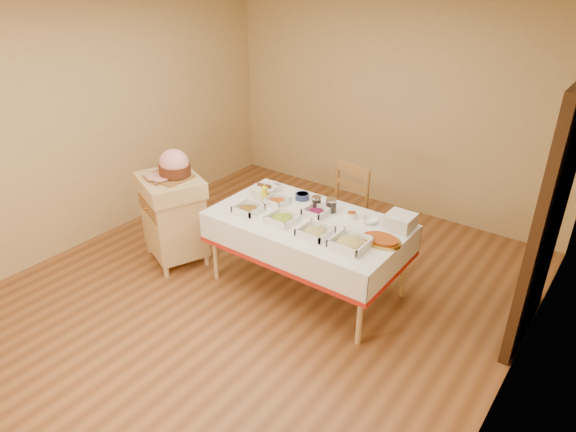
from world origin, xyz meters
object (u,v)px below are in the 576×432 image
(dining_table, at_px, (308,234))
(preserve_jar_right, at_px, (331,206))
(plate_stack, at_px, (400,221))
(brass_platter, at_px, (381,240))
(mustard_bottle, at_px, (264,194))
(ham_on_board, at_px, (174,166))
(bread_basket, at_px, (264,191))
(preserve_jar_left, at_px, (316,203))
(butcher_cart, at_px, (173,214))
(dining_chair, at_px, (341,214))

(dining_table, bearing_deg, preserve_jar_right, 69.50)
(plate_stack, relative_size, brass_platter, 0.69)
(dining_table, bearing_deg, mustard_bottle, 175.45)
(mustard_bottle, xyz_separation_m, brass_platter, (1.30, -0.03, -0.07))
(mustard_bottle, height_order, brass_platter, mustard_bottle)
(ham_on_board, height_order, mustard_bottle, ham_on_board)
(ham_on_board, bearing_deg, dining_table, 14.48)
(mustard_bottle, relative_size, bread_basket, 0.76)
(ham_on_board, height_order, brass_platter, ham_on_board)
(preserve_jar_left, relative_size, mustard_bottle, 0.62)
(butcher_cart, relative_size, ham_on_board, 2.14)
(ham_on_board, xyz_separation_m, bread_basket, (0.73, 0.52, -0.27))
(mustard_bottle, distance_m, bread_basket, 0.16)
(dining_table, xyz_separation_m, mustard_bottle, (-0.55, 0.04, 0.25))
(preserve_jar_right, xyz_separation_m, plate_stack, (0.67, 0.10, 0.01))
(ham_on_board, height_order, preserve_jar_right, ham_on_board)
(dining_table, height_order, preserve_jar_right, preserve_jar_right)
(butcher_cart, height_order, preserve_jar_right, butcher_cart)
(preserve_jar_left, xyz_separation_m, mustard_bottle, (-0.49, -0.19, 0.03))
(bread_basket, bearing_deg, dining_chair, 38.62)
(mustard_bottle, bearing_deg, ham_on_board, -154.26)
(preserve_jar_left, xyz_separation_m, brass_platter, (0.81, -0.22, -0.03))
(preserve_jar_right, height_order, mustard_bottle, mustard_bottle)
(bread_basket, distance_m, plate_stack, 1.42)
(dining_chair, relative_size, mustard_bottle, 5.31)
(ham_on_board, bearing_deg, dining_chair, 36.92)
(mustard_bottle, bearing_deg, preserve_jar_left, 21.09)
(dining_chair, bearing_deg, dining_table, -87.50)
(brass_platter, bearing_deg, plate_stack, 87.90)
(dining_table, height_order, brass_platter, brass_platter)
(dining_chair, height_order, plate_stack, dining_chair)
(dining_table, xyz_separation_m, butcher_cart, (-1.43, -0.39, -0.06))
(butcher_cart, height_order, plate_stack, butcher_cart)
(plate_stack, xyz_separation_m, brass_platter, (-0.01, -0.33, -0.05))
(mustard_bottle, bearing_deg, butcher_cart, -153.55)
(preserve_jar_left, bearing_deg, preserve_jar_right, 6.93)
(ham_on_board, distance_m, mustard_bottle, 0.95)
(preserve_jar_left, bearing_deg, mustard_bottle, -158.91)
(mustard_bottle, bearing_deg, dining_table, -4.55)
(butcher_cart, bearing_deg, dining_chair, 36.96)
(butcher_cart, relative_size, mustard_bottle, 4.85)
(preserve_jar_left, distance_m, mustard_bottle, 0.52)
(dining_table, distance_m, preserve_jar_left, 0.32)
(dining_table, relative_size, dining_chair, 1.75)
(dining_table, relative_size, mustard_bottle, 9.32)
(butcher_cart, distance_m, bread_basket, 0.99)
(preserve_jar_right, xyz_separation_m, bread_basket, (-0.74, -0.09, -0.01))
(ham_on_board, relative_size, bread_basket, 1.72)
(dining_table, distance_m, brass_platter, 0.77)
(butcher_cart, xyz_separation_m, dining_chair, (1.40, 1.05, -0.00))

